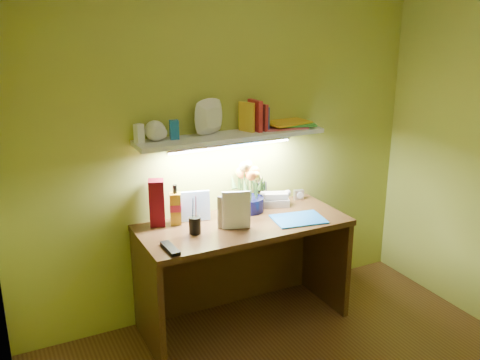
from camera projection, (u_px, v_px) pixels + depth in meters
name	position (u px, v px, depth m)	size (l,w,h in m)	color
desk	(244.00, 273.00, 3.66)	(1.40, 0.60, 0.75)	#3A200F
flower_bouquet	(250.00, 187.00, 3.70)	(0.22, 0.22, 0.35)	#0A0B3A
telephone	(275.00, 198.00, 3.85)	(0.19, 0.14, 0.11)	beige
desk_clock	(299.00, 195.00, 3.98)	(0.07, 0.04, 0.07)	#B1B1B6
whisky_bottle	(175.00, 204.00, 3.49)	(0.07, 0.07, 0.27)	#BA8314
whisky_box	(157.00, 203.00, 3.46)	(0.10, 0.10, 0.31)	#5F0713
pen_cup	(195.00, 219.00, 3.35)	(0.08, 0.08, 0.19)	black
art_card	(195.00, 206.00, 3.56)	(0.20, 0.04, 0.20)	white
tv_remote	(170.00, 248.00, 3.14)	(0.05, 0.20, 0.02)	black
blue_folder	(299.00, 219.00, 3.59)	(0.34, 0.25, 0.01)	blue
desk_book_a	(217.00, 213.00, 3.41)	(0.16, 0.02, 0.22)	beige
desk_book_b	(222.00, 211.00, 3.40)	(0.19, 0.02, 0.25)	white
wall_shelf	(229.00, 131.00, 3.52)	(1.31, 0.32, 0.24)	white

